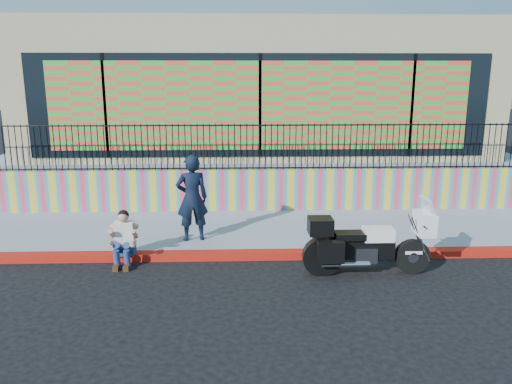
{
  "coord_description": "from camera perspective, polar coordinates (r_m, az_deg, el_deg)",
  "views": [
    {
      "loc": [
        -0.59,
        -9.67,
        3.68
      ],
      "look_at": [
        -0.21,
        1.2,
        1.12
      ],
      "focal_mm": 35.0,
      "sensor_mm": 36.0,
      "label": 1
    }
  ],
  "objects": [
    {
      "name": "elevated_platform",
      "position": [
        18.28,
        -0.11,
        3.63
      ],
      "size": [
        16.0,
        10.0,
        1.25
      ],
      "primitive_type": "cube",
      "color": "gray",
      "rests_on": "ground"
    },
    {
      "name": "police_motorcycle",
      "position": [
        9.59,
        12.42,
        -5.68
      ],
      "size": [
        2.38,
        0.79,
        1.48
      ],
      "color": "black",
      "rests_on": "ground"
    },
    {
      "name": "metal_fence",
      "position": [
        13.06,
        0.62,
        5.19
      ],
      "size": [
        15.8,
        0.04,
        1.2
      ],
      "primitive_type": null,
      "color": "black",
      "rests_on": "mural_wall"
    },
    {
      "name": "ground",
      "position": [
        10.36,
        1.41,
        -7.56
      ],
      "size": [
        90.0,
        90.0,
        0.0
      ],
      "primitive_type": "plane",
      "color": "black",
      "rests_on": "ground"
    },
    {
      "name": "seated_man",
      "position": [
        10.2,
        -14.92,
        -5.68
      ],
      "size": [
        0.54,
        0.71,
        1.06
      ],
      "color": "navy",
      "rests_on": "ground"
    },
    {
      "name": "storefront_building",
      "position": [
        17.82,
        -0.09,
        11.86
      ],
      "size": [
        14.0,
        8.06,
        4.0
      ],
      "color": "tan",
      "rests_on": "elevated_platform"
    },
    {
      "name": "red_curb",
      "position": [
        10.34,
        1.42,
        -7.17
      ],
      "size": [
        16.0,
        0.3,
        0.15
      ],
      "primitive_type": "cube",
      "color": "#A8130C",
      "rests_on": "ground"
    },
    {
      "name": "police_officer",
      "position": [
        10.83,
        -7.32,
        -0.7
      ],
      "size": [
        0.77,
        0.59,
        1.88
      ],
      "primitive_type": "imported",
      "rotation": [
        0.0,
        0.0,
        3.37
      ],
      "color": "black",
      "rests_on": "sidewalk"
    },
    {
      "name": "sidewalk",
      "position": [
        11.89,
        0.95,
        -4.4
      ],
      "size": [
        16.0,
        3.0,
        0.15
      ],
      "primitive_type": "cube",
      "color": "gray",
      "rests_on": "ground"
    },
    {
      "name": "mural_wall",
      "position": [
        13.27,
        0.61,
        0.27
      ],
      "size": [
        16.0,
        0.2,
        1.1
      ],
      "primitive_type": "cube",
      "color": "#DF3A67",
      "rests_on": "sidewalk"
    }
  ]
}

